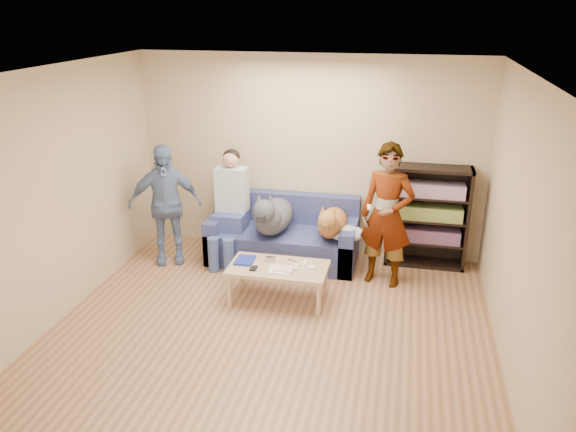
% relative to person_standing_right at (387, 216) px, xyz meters
% --- Properties ---
extents(ground, '(5.00, 5.00, 0.00)m').
position_rel_person_standing_right_xyz_m(ground, '(-1.07, -1.70, -0.86)').
color(ground, '#8B5E3B').
rests_on(ground, ground).
extents(ceiling, '(5.00, 5.00, 0.00)m').
position_rel_person_standing_right_xyz_m(ceiling, '(-1.07, -1.70, 1.74)').
color(ceiling, white).
rests_on(ceiling, ground).
extents(wall_back, '(4.50, 0.00, 4.50)m').
position_rel_person_standing_right_xyz_m(wall_back, '(-1.07, 0.80, 0.44)').
color(wall_back, tan).
rests_on(wall_back, ground).
extents(wall_front, '(4.50, 0.00, 4.50)m').
position_rel_person_standing_right_xyz_m(wall_front, '(-1.07, -4.20, 0.44)').
color(wall_front, tan).
rests_on(wall_front, ground).
extents(wall_left, '(0.00, 5.00, 5.00)m').
position_rel_person_standing_right_xyz_m(wall_left, '(-3.32, -1.70, 0.44)').
color(wall_left, tan).
rests_on(wall_left, ground).
extents(wall_right, '(0.00, 5.00, 5.00)m').
position_rel_person_standing_right_xyz_m(wall_right, '(1.18, -1.70, 0.44)').
color(wall_right, tan).
rests_on(wall_right, ground).
extents(blanket, '(0.47, 0.40, 0.16)m').
position_rel_person_standing_right_xyz_m(blanket, '(-0.48, 0.20, -0.35)').
color(blanket, '#BBBBC0').
rests_on(blanket, sofa).
extents(person_standing_right, '(0.70, 0.54, 1.71)m').
position_rel_person_standing_right_xyz_m(person_standing_right, '(0.00, 0.00, 0.00)').
color(person_standing_right, gray).
rests_on(person_standing_right, ground).
extents(person_standing_left, '(0.99, 0.71, 1.56)m').
position_rel_person_standing_right_xyz_m(person_standing_left, '(-2.77, 0.01, -0.08)').
color(person_standing_left, '#6F83B2').
rests_on(person_standing_left, ground).
extents(held_controller, '(0.05, 0.12, 0.03)m').
position_rel_person_standing_right_xyz_m(held_controller, '(-0.20, -0.20, 0.16)').
color(held_controller, white).
rests_on(held_controller, person_standing_right).
extents(notebook_blue, '(0.20, 0.26, 0.03)m').
position_rel_person_standing_right_xyz_m(notebook_blue, '(-1.53, -0.66, -0.42)').
color(notebook_blue, navy).
rests_on(notebook_blue, coffee_table).
extents(papers, '(0.26, 0.20, 0.02)m').
position_rel_person_standing_right_xyz_m(papers, '(-1.08, -0.81, -0.43)').
color(papers, white).
rests_on(papers, coffee_table).
extents(magazine, '(0.22, 0.17, 0.01)m').
position_rel_person_standing_right_xyz_m(magazine, '(-1.05, -0.79, -0.41)').
color(magazine, beige).
rests_on(magazine, coffee_table).
extents(camera_silver, '(0.11, 0.06, 0.05)m').
position_rel_person_standing_right_xyz_m(camera_silver, '(-1.25, -0.59, -0.41)').
color(camera_silver, '#ACABB0').
rests_on(camera_silver, coffee_table).
extents(controller_a, '(0.04, 0.13, 0.03)m').
position_rel_person_standing_right_xyz_m(controller_a, '(-0.85, -0.61, -0.42)').
color(controller_a, white).
rests_on(controller_a, coffee_table).
extents(controller_b, '(0.09, 0.06, 0.03)m').
position_rel_person_standing_right_xyz_m(controller_b, '(-0.77, -0.69, -0.42)').
color(controller_b, white).
rests_on(controller_b, coffee_table).
extents(headphone_cup_a, '(0.07, 0.07, 0.02)m').
position_rel_person_standing_right_xyz_m(headphone_cup_a, '(-0.93, -0.73, -0.43)').
color(headphone_cup_a, white).
rests_on(headphone_cup_a, coffee_table).
extents(headphone_cup_b, '(0.07, 0.07, 0.02)m').
position_rel_person_standing_right_xyz_m(headphone_cup_b, '(-0.93, -0.65, -0.43)').
color(headphone_cup_b, silver).
rests_on(headphone_cup_b, coffee_table).
extents(pen_orange, '(0.13, 0.06, 0.01)m').
position_rel_person_standing_right_xyz_m(pen_orange, '(-1.15, -0.87, -0.43)').
color(pen_orange, '#C24B1B').
rests_on(pen_orange, coffee_table).
extents(pen_black, '(0.13, 0.08, 0.01)m').
position_rel_person_standing_right_xyz_m(pen_black, '(-1.01, -0.53, -0.43)').
color(pen_black, black).
rests_on(pen_black, coffee_table).
extents(wallet, '(0.07, 0.12, 0.02)m').
position_rel_person_standing_right_xyz_m(wallet, '(-1.38, -0.83, -0.43)').
color(wallet, black).
rests_on(wallet, coffee_table).
extents(sofa, '(1.90, 0.85, 0.82)m').
position_rel_person_standing_right_xyz_m(sofa, '(-1.32, 0.39, -0.57)').
color(sofa, '#515B93').
rests_on(sofa, ground).
extents(person_seated, '(0.40, 0.73, 1.47)m').
position_rel_person_standing_right_xyz_m(person_seated, '(-2.00, 0.27, -0.08)').
color(person_seated, '#435394').
rests_on(person_seated, sofa).
extents(dog_gray, '(0.45, 1.27, 0.65)m').
position_rel_person_standing_right_xyz_m(dog_gray, '(-1.43, 0.22, -0.20)').
color(dog_gray, '#4D5157').
rests_on(dog_gray, sofa).
extents(dog_tan, '(0.37, 1.14, 0.53)m').
position_rel_person_standing_right_xyz_m(dog_tan, '(-0.68, 0.25, -0.24)').
color(dog_tan, '#C5683C').
rests_on(dog_tan, sofa).
extents(coffee_table, '(1.10, 0.60, 0.42)m').
position_rel_person_standing_right_xyz_m(coffee_table, '(-1.13, -0.71, -0.48)').
color(coffee_table, tan).
rests_on(coffee_table, ground).
extents(bookshelf, '(1.00, 0.34, 1.30)m').
position_rel_person_standing_right_xyz_m(bookshelf, '(0.48, 0.63, -0.18)').
color(bookshelf, black).
rests_on(bookshelf, ground).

